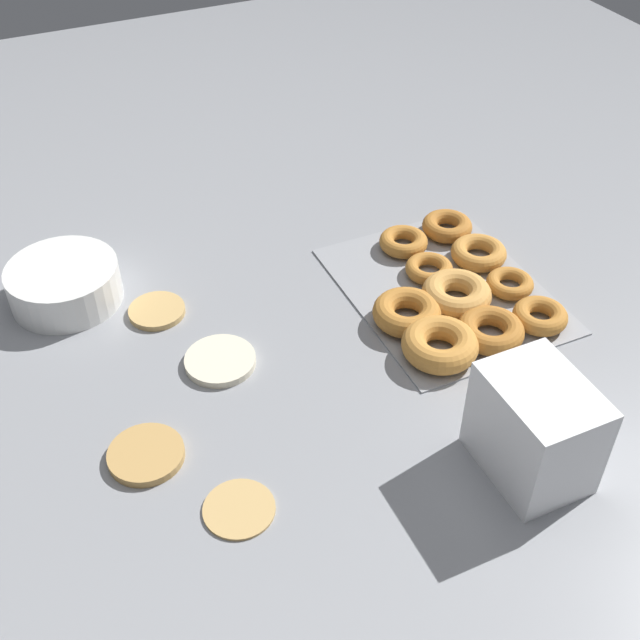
% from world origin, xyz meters
% --- Properties ---
extents(ground_plane, '(3.00, 3.00, 0.00)m').
position_xyz_m(ground_plane, '(0.00, 0.00, 0.00)').
color(ground_plane, gray).
extents(pancake_0, '(0.09, 0.09, 0.01)m').
position_xyz_m(pancake_0, '(0.19, 0.10, 0.01)').
color(pancake_0, tan).
rests_on(pancake_0, ground_plane).
extents(pancake_1, '(0.10, 0.10, 0.01)m').
position_xyz_m(pancake_1, '(-0.10, 0.20, 0.01)').
color(pancake_1, tan).
rests_on(pancake_1, ground_plane).
extents(pancake_2, '(0.09, 0.09, 0.01)m').
position_xyz_m(pancake_2, '(-0.23, 0.11, 0.00)').
color(pancake_2, tan).
rests_on(pancake_2, ground_plane).
extents(pancake_3, '(0.11, 0.11, 0.01)m').
position_xyz_m(pancake_3, '(0.04, 0.04, 0.01)').
color(pancake_3, beige).
rests_on(pancake_3, ground_plane).
extents(donut_tray, '(0.39, 0.31, 0.05)m').
position_xyz_m(donut_tray, '(0.02, -0.36, 0.02)').
color(donut_tray, '#93969B').
rests_on(donut_tray, ground_plane).
extents(batter_bowl, '(0.18, 0.18, 0.07)m').
position_xyz_m(batter_bowl, '(0.29, 0.23, 0.03)').
color(batter_bowl, white).
rests_on(batter_bowl, ground_plane).
extents(container_stack, '(0.15, 0.11, 0.15)m').
position_xyz_m(container_stack, '(-0.32, -0.26, 0.07)').
color(container_stack, white).
rests_on(container_stack, ground_plane).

